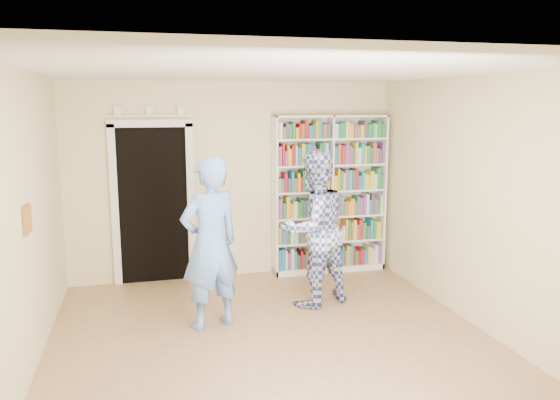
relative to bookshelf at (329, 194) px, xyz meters
name	(u,v)px	position (x,y,z in m)	size (l,w,h in m)	color
floor	(278,350)	(-1.35, -2.34, -1.13)	(5.00, 5.00, 0.00)	#936A47
ceiling	(277,71)	(-1.35, -2.34, 1.57)	(5.00, 5.00, 0.00)	white
wall_back	(234,181)	(-1.35, 0.16, 0.22)	(4.50, 4.50, 0.00)	beige
wall_left	(21,230)	(-3.60, -2.34, 0.22)	(5.00, 5.00, 0.00)	beige
wall_right	(485,206)	(0.90, -2.34, 0.22)	(5.00, 5.00, 0.00)	beige
bookshelf	(329,194)	(0.00, 0.00, 0.00)	(1.63, 0.31, 2.25)	white
doorway	(153,196)	(-2.45, 0.13, 0.04)	(1.10, 0.08, 2.43)	black
wall_art	(27,219)	(-3.58, -2.14, 0.27)	(0.03, 0.25, 0.25)	brown
man_blue	(210,244)	(-1.91, -1.61, -0.20)	(0.68, 0.45, 1.87)	#689AE8
man_plaid	(314,229)	(-0.62, -1.21, -0.20)	(0.90, 0.70, 1.86)	#303F93
paper_sheet	(329,236)	(-0.49, -1.40, -0.25)	(0.18, 0.01, 0.26)	white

